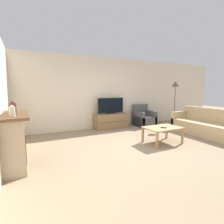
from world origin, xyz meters
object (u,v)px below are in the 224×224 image
at_px(couch, 209,127).
at_px(mantel_vase_centre_left, 13,108).
at_px(floor_lamp, 175,88).
at_px(coffee_table, 163,129).
at_px(fireplace, 15,140).
at_px(tv, 111,106).
at_px(mantel_vase_left, 12,111).
at_px(armchair, 144,119).
at_px(tv_stand, 111,121).
at_px(remote, 164,128).
at_px(mantel_clock, 14,109).

bearing_deg(couch, mantel_vase_centre_left, 178.40).
bearing_deg(couch, floor_lamp, 91.58).
bearing_deg(mantel_vase_centre_left, coffee_table, -1.58).
height_order(fireplace, tv, tv).
relative_size(mantel_vase_left, couch, 0.09).
xyz_separation_m(mantel_vase_left, armchair, (4.56, 2.31, -0.85)).
bearing_deg(tv_stand, mantel_vase_centre_left, -144.75).
bearing_deg(couch, tv, 135.12).
height_order(mantel_vase_left, floor_lamp, floor_lamp).
bearing_deg(tv, coffee_table, -78.98).
height_order(remote, floor_lamp, floor_lamp).
relative_size(fireplace, tv, 1.22).
xyz_separation_m(tv_stand, tv, (0.00, -0.00, 0.56)).
bearing_deg(mantel_clock, armchair, 21.48).
relative_size(mantel_vase_left, coffee_table, 0.20).
bearing_deg(tv, remote, -80.56).
relative_size(fireplace, mantel_vase_left, 6.47).
xyz_separation_m(fireplace, tv_stand, (3.16, 2.12, -0.24)).
relative_size(fireplace, tv_stand, 1.01).
distance_m(fireplace, tv, 3.82).
relative_size(armchair, couch, 0.37).
distance_m(mantel_vase_left, mantel_vase_centre_left, 0.29).
distance_m(armchair, floor_lamp, 1.73).
bearing_deg(tv_stand, coffee_table, -78.99).
height_order(couch, floor_lamp, floor_lamp).
height_order(tv_stand, armchair, armchair).
height_order(armchair, floor_lamp, floor_lamp).
relative_size(couch, floor_lamp, 1.29).
distance_m(mantel_vase_centre_left, coffee_table, 3.67).
bearing_deg(mantel_vase_left, mantel_vase_centre_left, 90.00).
relative_size(mantel_vase_centre_left, tv, 0.24).
bearing_deg(floor_lamp, remote, -142.83).
bearing_deg(remote, mantel_vase_left, 149.15).
distance_m(mantel_vase_left, floor_lamp, 5.72).
relative_size(tv_stand, remote, 8.65).
distance_m(mantel_clock, floor_lamp, 5.60).
xyz_separation_m(mantel_vase_centre_left, tv, (3.14, 2.22, -0.31)).
height_order(fireplace, couch, fireplace).
bearing_deg(couch, fireplace, 177.40).
xyz_separation_m(mantel_vase_left, mantel_vase_centre_left, (0.00, 0.29, 0.02)).
bearing_deg(mantel_vase_centre_left, mantel_vase_left, -90.00).
xyz_separation_m(fireplace, tv, (3.16, 2.12, 0.32)).
distance_m(fireplace, mantel_vase_left, 0.72).
xyz_separation_m(mantel_vase_centre_left, floor_lamp, (5.48, 1.28, 0.39)).
bearing_deg(tv, mantel_vase_left, -141.38).
bearing_deg(coffee_table, couch, -1.63).
height_order(armchair, coffee_table, armchair).
xyz_separation_m(mantel_vase_centre_left, armchair, (4.56, 2.02, -0.87)).
distance_m(fireplace, couch, 5.55).
bearing_deg(tv, tv_stand, 90.00).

